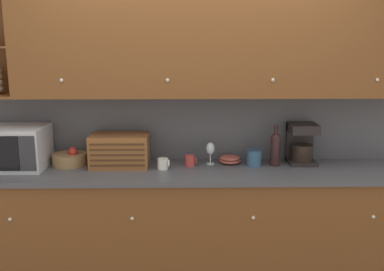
{
  "coord_description": "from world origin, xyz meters",
  "views": [
    {
      "loc": [
        -0.05,
        -3.57,
        1.88
      ],
      "look_at": [
        0.0,
        -0.21,
        1.16
      ],
      "focal_mm": 40.0,
      "sensor_mm": 36.0,
      "label": 1
    }
  ],
  "objects_px": {
    "wine_glass": "(210,149)",
    "microwave": "(13,147)",
    "bread_box": "(120,150)",
    "fruit_basket": "(70,159)",
    "bowl_stack_on_counter": "(230,159)",
    "mug_blue_second": "(163,164)",
    "storage_canister": "(254,158)",
    "mug": "(190,161)",
    "coffee_maker": "(302,143)",
    "wine_bottle": "(275,147)"
  },
  "relations": [
    {
      "from": "mug",
      "to": "bread_box",
      "type": "bearing_deg",
      "value": 179.46
    },
    {
      "from": "bread_box",
      "to": "mug",
      "type": "distance_m",
      "value": 0.58
    },
    {
      "from": "microwave",
      "to": "mug_blue_second",
      "type": "distance_m",
      "value": 1.21
    },
    {
      "from": "bread_box",
      "to": "coffee_maker",
      "type": "height_order",
      "value": "coffee_maker"
    },
    {
      "from": "storage_canister",
      "to": "microwave",
      "type": "bearing_deg",
      "value": -179.38
    },
    {
      "from": "microwave",
      "to": "mug_blue_second",
      "type": "relative_size",
      "value": 5.49
    },
    {
      "from": "bowl_stack_on_counter",
      "to": "mug_blue_second",
      "type": "bearing_deg",
      "value": -163.35
    },
    {
      "from": "mug",
      "to": "storage_canister",
      "type": "relative_size",
      "value": 0.7
    },
    {
      "from": "mug_blue_second",
      "to": "wine_glass",
      "type": "xyz_separation_m",
      "value": [
        0.38,
        0.15,
        0.08
      ]
    },
    {
      "from": "mug",
      "to": "bowl_stack_on_counter",
      "type": "bearing_deg",
      "value": 12.53
    },
    {
      "from": "bowl_stack_on_counter",
      "to": "storage_canister",
      "type": "relative_size",
      "value": 1.32
    },
    {
      "from": "fruit_basket",
      "to": "microwave",
      "type": "bearing_deg",
      "value": -170.95
    },
    {
      "from": "bread_box",
      "to": "mug",
      "type": "relative_size",
      "value": 4.87
    },
    {
      "from": "storage_canister",
      "to": "mug_blue_second",
      "type": "bearing_deg",
      "value": -173.39
    },
    {
      "from": "mug",
      "to": "bowl_stack_on_counter",
      "type": "distance_m",
      "value": 0.34
    },
    {
      "from": "bread_box",
      "to": "wine_bottle",
      "type": "relative_size",
      "value": 1.38
    },
    {
      "from": "mug",
      "to": "mug_blue_second",
      "type": "bearing_deg",
      "value": -157.43
    },
    {
      "from": "wine_glass",
      "to": "wine_bottle",
      "type": "relative_size",
      "value": 0.55
    },
    {
      "from": "bread_box",
      "to": "mug_blue_second",
      "type": "distance_m",
      "value": 0.38
    },
    {
      "from": "wine_bottle",
      "to": "mug_blue_second",
      "type": "bearing_deg",
      "value": -174.06
    },
    {
      "from": "bowl_stack_on_counter",
      "to": "microwave",
      "type": "bearing_deg",
      "value": -176.75
    },
    {
      "from": "microwave",
      "to": "coffee_maker",
      "type": "relative_size",
      "value": 1.57
    },
    {
      "from": "storage_canister",
      "to": "bowl_stack_on_counter",
      "type": "bearing_deg",
      "value": 157.57
    },
    {
      "from": "microwave",
      "to": "wine_bottle",
      "type": "xyz_separation_m",
      "value": [
        2.11,
        0.03,
        -0.02
      ]
    },
    {
      "from": "wine_glass",
      "to": "storage_canister",
      "type": "distance_m",
      "value": 0.36
    },
    {
      "from": "fruit_basket",
      "to": "wine_glass",
      "type": "xyz_separation_m",
      "value": [
        1.16,
        0.01,
        0.07
      ]
    },
    {
      "from": "fruit_basket",
      "to": "coffee_maker",
      "type": "relative_size",
      "value": 0.83
    },
    {
      "from": "bread_box",
      "to": "fruit_basket",
      "type": "bearing_deg",
      "value": 174.96
    },
    {
      "from": "mug_blue_second",
      "to": "mug",
      "type": "height_order",
      "value": "same"
    },
    {
      "from": "wine_glass",
      "to": "bowl_stack_on_counter",
      "type": "height_order",
      "value": "wine_glass"
    },
    {
      "from": "microwave",
      "to": "mug",
      "type": "height_order",
      "value": "microwave"
    },
    {
      "from": "microwave",
      "to": "mug_blue_second",
      "type": "bearing_deg",
      "value": -3.07
    },
    {
      "from": "mug_blue_second",
      "to": "bowl_stack_on_counter",
      "type": "bearing_deg",
      "value": 16.65
    },
    {
      "from": "wine_bottle",
      "to": "microwave",
      "type": "bearing_deg",
      "value": -179.18
    },
    {
      "from": "fruit_basket",
      "to": "wine_bottle",
      "type": "xyz_separation_m",
      "value": [
        1.68,
        -0.04,
        0.1
      ]
    },
    {
      "from": "wine_glass",
      "to": "coffee_maker",
      "type": "xyz_separation_m",
      "value": [
        0.76,
        0.02,
        0.04
      ]
    },
    {
      "from": "mug_blue_second",
      "to": "storage_canister",
      "type": "relative_size",
      "value": 0.7
    },
    {
      "from": "fruit_basket",
      "to": "bread_box",
      "type": "xyz_separation_m",
      "value": [
        0.42,
        -0.04,
        0.08
      ]
    },
    {
      "from": "wine_glass",
      "to": "storage_canister",
      "type": "relative_size",
      "value": 1.34
    },
    {
      "from": "fruit_basket",
      "to": "coffee_maker",
      "type": "height_order",
      "value": "coffee_maker"
    },
    {
      "from": "fruit_basket",
      "to": "mug",
      "type": "bearing_deg",
      "value": -2.45
    },
    {
      "from": "bread_box",
      "to": "wine_glass",
      "type": "xyz_separation_m",
      "value": [
        0.74,
        0.05,
        -0.01
      ]
    },
    {
      "from": "fruit_basket",
      "to": "wine_bottle",
      "type": "bearing_deg",
      "value": -1.3
    },
    {
      "from": "wine_glass",
      "to": "storage_canister",
      "type": "height_order",
      "value": "wine_glass"
    },
    {
      "from": "bowl_stack_on_counter",
      "to": "fruit_basket",
      "type": "bearing_deg",
      "value": -178.65
    },
    {
      "from": "storage_canister",
      "to": "wine_bottle",
      "type": "xyz_separation_m",
      "value": [
        0.17,
        0.01,
        0.08
      ]
    },
    {
      "from": "mug_blue_second",
      "to": "wine_glass",
      "type": "distance_m",
      "value": 0.42
    },
    {
      "from": "wine_bottle",
      "to": "coffee_maker",
      "type": "relative_size",
      "value": 1.0
    },
    {
      "from": "wine_glass",
      "to": "microwave",
      "type": "bearing_deg",
      "value": -177.01
    },
    {
      "from": "microwave",
      "to": "wine_glass",
      "type": "height_order",
      "value": "microwave"
    }
  ]
}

